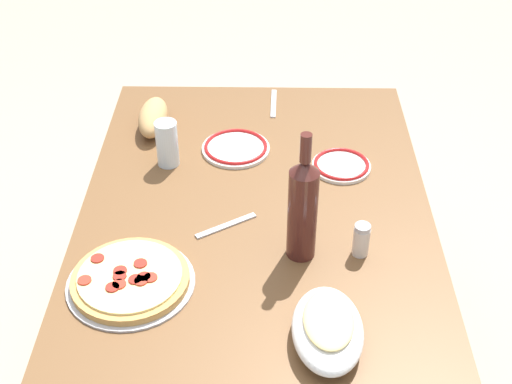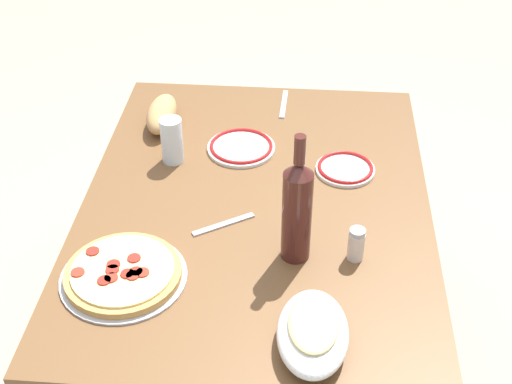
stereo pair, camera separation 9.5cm
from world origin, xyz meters
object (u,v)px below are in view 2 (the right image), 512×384
object	(u,v)px
pepperoni_pizza	(123,274)
side_plate_far	(241,147)
dining_table	(256,236)
bread_loaf	(162,114)
wine_bottle	(297,209)
side_plate_near	(345,168)
water_glass	(172,140)
spice_shaker	(356,244)
baked_pasta_dish	(313,331)

from	to	relation	value
pepperoni_pizza	side_plate_far	xyz separation A→B (m)	(-0.55, 0.22, -0.01)
dining_table	bread_loaf	size ratio (longest dim) A/B	6.05
wine_bottle	side_plate_near	world-z (taller)	wine_bottle
wine_bottle	water_glass	xyz separation A→B (m)	(-0.37, -0.36, -0.07)
pepperoni_pizza	spice_shaker	size ratio (longest dim) A/B	3.39
side_plate_far	wine_bottle	bearing A→B (deg)	21.47
dining_table	side_plate_near	distance (m)	0.31
spice_shaker	baked_pasta_dish	bearing A→B (deg)	-19.50
baked_pasta_dish	spice_shaker	world-z (taller)	spice_shaker
wine_bottle	baked_pasta_dish	bearing A→B (deg)	9.49
pepperoni_pizza	bread_loaf	distance (m)	0.67
baked_pasta_dish	side_plate_far	world-z (taller)	baked_pasta_dish
wine_bottle	side_plate_far	world-z (taller)	wine_bottle
spice_shaker	pepperoni_pizza	bearing A→B (deg)	-78.00
side_plate_far	spice_shaker	xyz separation A→B (m)	(0.44, 0.32, 0.03)
wine_bottle	bread_loaf	xyz separation A→B (m)	(-0.56, -0.43, -0.10)
side_plate_far	bread_loaf	world-z (taller)	bread_loaf
dining_table	side_plate_far	xyz separation A→B (m)	(-0.24, -0.06, 0.13)
dining_table	wine_bottle	distance (m)	0.35
baked_pasta_dish	side_plate_near	distance (m)	0.64
wine_bottle	water_glass	world-z (taller)	wine_bottle
dining_table	spice_shaker	world-z (taller)	spice_shaker
dining_table	pepperoni_pizza	distance (m)	0.44
side_plate_near	spice_shaker	xyz separation A→B (m)	(0.36, 0.02, 0.03)
wine_bottle	water_glass	size ratio (longest dim) A/B	2.52
water_glass	pepperoni_pizza	bearing A→B (deg)	-3.76
side_plate_near	spice_shaker	distance (m)	0.36
water_glass	side_plate_far	distance (m)	0.21
baked_pasta_dish	side_plate_near	size ratio (longest dim) A/B	1.45
pepperoni_pizza	side_plate_far	bearing A→B (deg)	158.35
side_plate_near	bread_loaf	xyz separation A→B (m)	(-0.20, -0.55, 0.03)
side_plate_far	bread_loaf	bearing A→B (deg)	-114.51
bread_loaf	side_plate_far	bearing A→B (deg)	65.49
baked_pasta_dish	bread_loaf	xyz separation A→B (m)	(-0.83, -0.47, -0.00)
wine_bottle	bread_loaf	bearing A→B (deg)	-142.49
water_glass	spice_shaker	size ratio (longest dim) A/B	1.55
wine_bottle	pepperoni_pizza	bearing A→B (deg)	-74.02
dining_table	spice_shaker	xyz separation A→B (m)	(0.20, 0.25, 0.17)
dining_table	water_glass	xyz separation A→B (m)	(-0.17, -0.25, 0.19)
dining_table	pepperoni_pizza	xyz separation A→B (m)	(0.31, -0.28, 0.14)
dining_table	spice_shaker	distance (m)	0.36
baked_pasta_dish	side_plate_far	distance (m)	0.75
pepperoni_pizza	wine_bottle	xyz separation A→B (m)	(-0.11, 0.39, 0.13)
wine_bottle	bread_loaf	size ratio (longest dim) A/B	1.67
spice_shaker	wine_bottle	bearing A→B (deg)	-89.42
wine_bottle	side_plate_far	bearing A→B (deg)	-158.53
baked_pasta_dish	side_plate_far	bearing A→B (deg)	-162.95
pepperoni_pizza	side_plate_near	bearing A→B (deg)	132.11
side_plate_far	spice_shaker	world-z (taller)	spice_shaker
pepperoni_pizza	bread_loaf	xyz separation A→B (m)	(-0.67, -0.03, 0.02)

